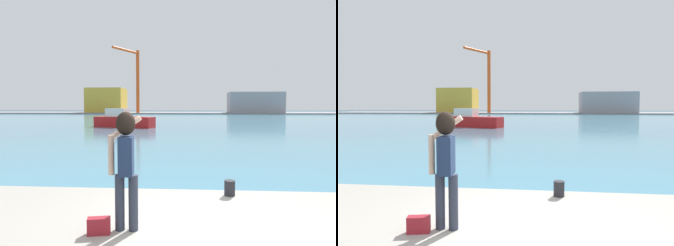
% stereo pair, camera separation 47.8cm
% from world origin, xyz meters
% --- Properties ---
extents(ground_plane, '(220.00, 220.00, 0.00)m').
position_xyz_m(ground_plane, '(0.00, 50.00, 0.00)').
color(ground_plane, '#334751').
extents(harbor_water, '(140.00, 100.00, 0.02)m').
position_xyz_m(harbor_water, '(0.00, 52.00, 0.01)').
color(harbor_water, teal).
rests_on(harbor_water, ground_plane).
extents(quay_promenade, '(14.00, 4.00, 0.58)m').
position_xyz_m(quay_promenade, '(0.00, 0.00, 0.29)').
color(quay_promenade, '#9E998E').
rests_on(quay_promenade, ground_plane).
extents(far_shore_dock, '(140.00, 20.00, 0.36)m').
position_xyz_m(far_shore_dock, '(0.00, 92.00, 0.18)').
color(far_shore_dock, gray).
rests_on(far_shore_dock, ground_plane).
extents(person_photographer, '(0.53, 0.55, 1.74)m').
position_xyz_m(person_photographer, '(-1.19, -0.22, 1.65)').
color(person_photographer, '#2D3342').
rests_on(person_photographer, quay_promenade).
extents(handbag, '(0.34, 0.20, 0.24)m').
position_xyz_m(handbag, '(-1.54, -0.39, 0.70)').
color(handbag, maroon).
rests_on(handbag, quay_promenade).
extents(harbor_bollard, '(0.22, 0.22, 0.31)m').
position_xyz_m(harbor_bollard, '(0.56, 1.62, 0.74)').
color(harbor_bollard, black).
rests_on(harbor_bollard, quay_promenade).
extents(boat_moored, '(7.14, 3.90, 2.10)m').
position_xyz_m(boat_moored, '(-7.69, 28.80, 0.79)').
color(boat_moored, '#B21919').
rests_on(boat_moored, harbor_water).
extents(warehouse_left, '(11.15, 9.63, 7.52)m').
position_xyz_m(warehouse_left, '(-26.25, 88.84, 4.12)').
color(warehouse_left, gold).
rests_on(warehouse_left, far_shore_dock).
extents(warehouse_right, '(15.74, 8.33, 6.12)m').
position_xyz_m(warehouse_right, '(19.40, 88.30, 3.42)').
color(warehouse_right, gray).
rests_on(warehouse_right, far_shore_dock).
extents(port_crane, '(5.72, 10.58, 18.33)m').
position_xyz_m(port_crane, '(-16.15, 83.37, 11.43)').
color(port_crane, '#D84C19').
rests_on(port_crane, far_shore_dock).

